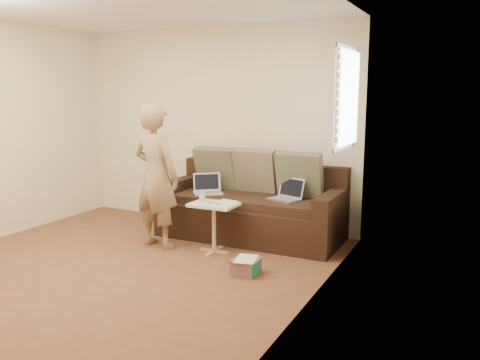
# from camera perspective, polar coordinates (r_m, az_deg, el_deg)

# --- Properties ---
(floor) EXTENTS (4.50, 4.50, 0.00)m
(floor) POSITION_cam_1_polar(r_m,az_deg,el_deg) (5.11, -15.39, -10.45)
(floor) COLOR brown
(floor) RESTS_ON ground
(wall_back) EXTENTS (4.00, 0.00, 4.00)m
(wall_back) POSITION_cam_1_polar(r_m,az_deg,el_deg) (6.65, -2.99, 6.11)
(wall_back) COLOR beige
(wall_back) RESTS_ON ground
(wall_right) EXTENTS (0.00, 4.50, 4.50)m
(wall_right) POSITION_cam_1_polar(r_m,az_deg,el_deg) (3.78, 7.02, 2.99)
(wall_right) COLOR beige
(wall_right) RESTS_ON ground
(window_blinds) EXTENTS (0.12, 0.88, 1.08)m
(window_blinds) POSITION_cam_1_polar(r_m,az_deg,el_deg) (5.21, 12.09, 9.19)
(window_blinds) COLOR white
(window_blinds) RESTS_ON wall_right
(sofa) EXTENTS (2.20, 0.95, 0.85)m
(sofa) POSITION_cam_1_polar(r_m,az_deg,el_deg) (6.02, 1.22, -2.73)
(sofa) COLOR black
(sofa) RESTS_ON ground
(pillow_left) EXTENTS (0.55, 0.29, 0.57)m
(pillow_left) POSITION_cam_1_polar(r_m,az_deg,el_deg) (6.42, -2.76, 1.39)
(pillow_left) COLOR brown
(pillow_left) RESTS_ON sofa
(pillow_mid) EXTENTS (0.55, 0.27, 0.57)m
(pillow_mid) POSITION_cam_1_polar(r_m,az_deg,el_deg) (6.19, 1.77, 1.07)
(pillow_mid) COLOR #695D4B
(pillow_mid) RESTS_ON sofa
(pillow_right) EXTENTS (0.55, 0.28, 0.57)m
(pillow_right) POSITION_cam_1_polar(r_m,az_deg,el_deg) (5.92, 6.85, 0.58)
(pillow_right) COLOR brown
(pillow_right) RESTS_ON sofa
(laptop_silver) EXTENTS (0.42, 0.36, 0.24)m
(laptop_silver) POSITION_cam_1_polar(r_m,az_deg,el_deg) (5.79, 5.08, -2.33)
(laptop_silver) COLOR #B7BABC
(laptop_silver) RESTS_ON sofa
(laptop_white) EXTENTS (0.42, 0.41, 0.25)m
(laptop_white) POSITION_cam_1_polar(r_m,az_deg,el_deg) (6.14, -3.72, -1.60)
(laptop_white) COLOR white
(laptop_white) RESTS_ON sofa
(person) EXTENTS (0.65, 0.48, 1.65)m
(person) POSITION_cam_1_polar(r_m,az_deg,el_deg) (5.68, -9.62, 0.43)
(person) COLOR #947E50
(person) RESTS_ON ground
(side_table) EXTENTS (0.51, 0.35, 0.56)m
(side_table) POSITION_cam_1_polar(r_m,az_deg,el_deg) (5.51, -3.02, -5.52)
(side_table) COLOR silver
(side_table) RESTS_ON ground
(drinking_glass) EXTENTS (0.07, 0.07, 0.12)m
(drinking_glass) POSITION_cam_1_polar(r_m,az_deg,el_deg) (5.57, -4.37, -1.78)
(drinking_glass) COLOR silver
(drinking_glass) RESTS_ON side_table
(scissors) EXTENTS (0.19, 0.12, 0.02)m
(scissors) POSITION_cam_1_polar(r_m,az_deg,el_deg) (5.41, -3.01, -2.70)
(scissors) COLOR silver
(scissors) RESTS_ON side_table
(paper_on_table) EXTENTS (0.25, 0.33, 0.00)m
(paper_on_table) POSITION_cam_1_polar(r_m,az_deg,el_deg) (5.47, -1.97, -2.60)
(paper_on_table) COLOR white
(paper_on_table) RESTS_ON side_table
(striped_box) EXTENTS (0.25, 0.25, 0.16)m
(striped_box) POSITION_cam_1_polar(r_m,az_deg,el_deg) (4.92, 0.69, -9.93)
(striped_box) COLOR #D11F44
(striped_box) RESTS_ON ground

